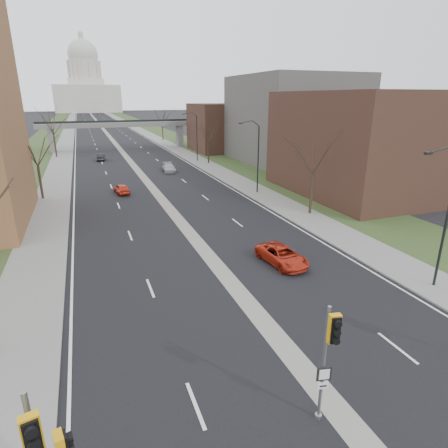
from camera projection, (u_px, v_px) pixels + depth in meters
ground at (335, 408)px, 14.38m from camera, size 700.00×700.00×0.00m
road_surface at (102, 127)px, 147.42m from camera, size 20.00×600.00×0.01m
median_strip at (102, 127)px, 147.42m from camera, size 1.20×600.00×0.02m
sidewalk_right at (133, 126)px, 151.37m from camera, size 4.00×600.00×0.12m
sidewalk_left at (69, 128)px, 143.43m from camera, size 4.00×600.00×0.12m
grass_verge_right at (148, 126)px, 153.37m from camera, size 8.00×600.00×0.10m
grass_verge_left at (52, 129)px, 141.44m from camera, size 8.00×600.00×0.10m
commercial_block_near at (364, 144)px, 45.23m from camera, size 16.00×20.00×12.00m
commercial_block_mid at (292, 120)px, 67.36m from camera, size 18.00×22.00×15.00m
commercial_block_far at (226, 127)px, 82.14m from camera, size 14.00×14.00×10.00m
pedestrian_bridge at (118, 128)px, 83.78m from camera, size 34.00×3.00×6.45m
capitol at (86, 87)px, 292.20m from camera, size 48.00×42.00×55.75m
streetlight_near at (445, 179)px, 21.11m from camera, size 2.61×0.20×8.70m
streetlight_mid at (253, 136)px, 44.17m from camera, size 2.61×0.20×8.70m
streetlight_far at (192, 123)px, 67.22m from camera, size 2.61×0.20×8.70m
tree_left_b at (35, 145)px, 41.77m from camera, size 6.75×6.75×8.81m
tree_left_c at (52, 121)px, 71.67m from camera, size 7.65×7.65×9.99m
tree_right_a at (315, 148)px, 36.06m from camera, size 7.20×7.20×9.40m
tree_right_b at (208, 130)px, 65.60m from camera, size 6.30×6.30×8.22m
tree_right_c at (162, 114)px, 100.68m from camera, size 7.65×7.65×9.99m
signal_pole_median at (329, 348)px, 12.61m from camera, size 0.59×0.79×4.76m
car_left_near at (122, 189)px, 46.15m from camera, size 1.89×3.73×1.22m
car_left_far at (101, 157)px, 70.31m from camera, size 1.72×3.91×1.25m
car_right_near at (282, 255)px, 26.65m from camera, size 2.62×4.77×1.27m
car_right_mid at (169, 168)px, 59.67m from camera, size 2.18×4.58×1.29m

